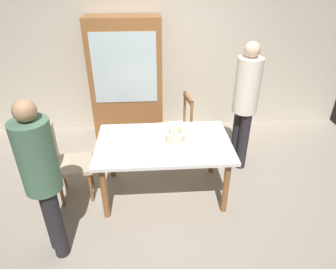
{
  "coord_description": "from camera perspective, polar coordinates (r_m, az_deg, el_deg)",
  "views": [
    {
      "loc": [
        -0.15,
        -2.94,
        2.54
      ],
      "look_at": [
        0.05,
        0.0,
        0.84
      ],
      "focal_mm": 31.85,
      "sensor_mm": 36.0,
      "label": 1
    }
  ],
  "objects": [
    {
      "name": "chair_upholstered",
      "position": [
        3.72,
        -19.15,
        -4.59
      ],
      "size": [
        0.5,
        0.5,
        0.95
      ],
      "color": "tan",
      "rests_on": "ground"
    },
    {
      "name": "person_celebrant",
      "position": [
        2.83,
        -23.04,
        -7.17
      ],
      "size": [
        0.32,
        0.32,
        1.66
      ],
      "color": "#262328",
      "rests_on": "ground"
    },
    {
      "name": "fork_near_celebrant",
      "position": [
        3.31,
        -10.89,
        -3.55
      ],
      "size": [
        0.18,
        0.04,
        0.01
      ],
      "primitive_type": "cube",
      "rotation": [
        0.0,
        0.0,
        -0.11
      ],
      "color": "silver",
      "rests_on": "dining_table"
    },
    {
      "name": "china_cabinet",
      "position": [
        4.78,
        -7.93,
        10.32
      ],
      "size": [
        1.1,
        0.45,
        1.9
      ],
      "color": "brown",
      "rests_on": "ground"
    },
    {
      "name": "chair_spindle_back",
      "position": [
        4.3,
        1.53,
        1.03
      ],
      "size": [
        0.5,
        0.5,
        0.95
      ],
      "color": "beige",
      "rests_on": "ground"
    },
    {
      "name": "birthday_cake",
      "position": [
        3.45,
        1.32,
        -0.46
      ],
      "size": [
        0.28,
        0.28,
        0.17
      ],
      "color": "silver",
      "rests_on": "dining_table"
    },
    {
      "name": "person_guest",
      "position": [
        3.99,
        14.58,
        6.36
      ],
      "size": [
        0.32,
        0.32,
        1.75
      ],
      "color": "#262328",
      "rests_on": "ground"
    },
    {
      "name": "plate_near_celebrant",
      "position": [
        3.27,
        -8.14,
        -3.6
      ],
      "size": [
        0.22,
        0.22,
        0.01
      ],
      "primitive_type": "cylinder",
      "color": "silver",
      "rests_on": "dining_table"
    },
    {
      "name": "plate_near_guest",
      "position": [
        3.32,
        7.47,
        -3.03
      ],
      "size": [
        0.22,
        0.22,
        0.01
      ],
      "primitive_type": "cylinder",
      "color": "silver",
      "rests_on": "dining_table"
    },
    {
      "name": "back_wall",
      "position": [
        4.95,
        -2.11,
        15.47
      ],
      "size": [
        6.4,
        0.1,
        2.6
      ],
      "primitive_type": "cube",
      "color": "beige",
      "rests_on": "ground"
    },
    {
      "name": "dining_table",
      "position": [
        3.5,
        -0.82,
        -2.71
      ],
      "size": [
        1.56,
        0.96,
        0.74
      ],
      "color": "white",
      "rests_on": "ground"
    },
    {
      "name": "ground",
      "position": [
        3.89,
        -0.75,
        -10.82
      ],
      "size": [
        6.4,
        6.4,
        0.0
      ],
      "primitive_type": "plane",
      "color": "#9E9384"
    },
    {
      "name": "plate_far_side",
      "position": [
        3.63,
        -2.25,
        0.35
      ],
      "size": [
        0.22,
        0.22,
        0.01
      ],
      "primitive_type": "cylinder",
      "color": "silver",
      "rests_on": "dining_table"
    },
    {
      "name": "fork_far_side",
      "position": [
        3.64,
        -4.77,
        0.35
      ],
      "size": [
        0.18,
        0.06,
        0.01
      ],
      "primitive_type": "cube",
      "rotation": [
        0.0,
        0.0,
        0.23
      ],
      "color": "silver",
      "rests_on": "dining_table"
    }
  ]
}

